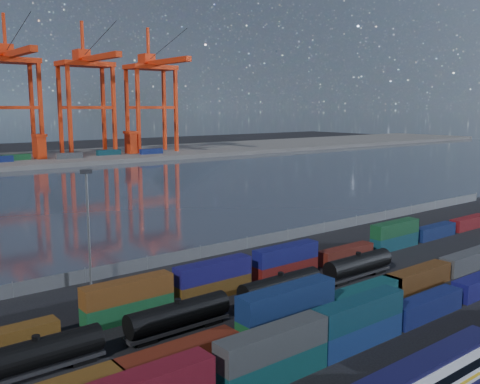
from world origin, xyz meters
TOP-DOWN VIEW (x-y plane):
  - ground at (0.00, 0.00)m, footprint 700.00×700.00m
  - harbor_water at (0.00, 105.00)m, footprint 700.00×700.00m
  - container_row_south at (-0.69, -9.75)m, footprint 140.02×2.43m
  - container_row_mid at (-12.95, -2.95)m, footprint 141.69×2.58m
  - container_row_north at (-9.70, 11.79)m, footprint 140.40×2.28m
  - tanker_string at (-36.43, 4.91)m, footprint 90.32×2.75m
  - waterfront_fence at (-0.00, 28.00)m, footprint 160.12×0.12m
  - yard_light_mast at (-30.00, 26.00)m, footprint 1.60×0.40m

SIDE VIEW (x-z plane):
  - ground at x=0.00m, z-range 0.00..0.00m
  - harbor_water at x=0.00m, z-range 0.01..0.01m
  - waterfront_fence at x=0.00m, z-range -0.10..2.10m
  - container_row_mid at x=-12.95m, z-range -1.12..4.37m
  - tanker_string at x=-36.43m, z-range 0.01..3.95m
  - container_row_north at x=-9.70m, z-range -0.46..4.41m
  - container_row_south at x=-0.69m, z-range -0.43..4.74m
  - yard_light_mast at x=-30.00m, z-range 1.00..17.60m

